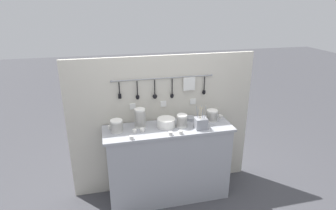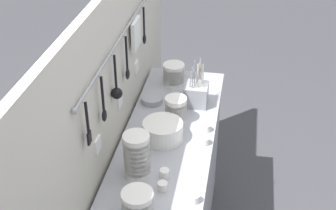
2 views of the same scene
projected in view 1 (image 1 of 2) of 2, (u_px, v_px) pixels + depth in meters
ground_plane at (168, 195)px, 3.58m from camera, size 20.00×20.00×0.00m
counter at (168, 163)px, 3.41m from camera, size 1.50×0.48×0.95m
back_wall at (163, 124)px, 3.52m from camera, size 2.30×0.09×1.74m
bowl_stack_back_corner at (212, 115)px, 3.40m from camera, size 0.13×0.13×0.14m
bowl_stack_nested_right at (182, 121)px, 3.24m from camera, size 0.12×0.12×0.15m
bowl_stack_short_front at (117, 126)px, 3.12m from camera, size 0.14×0.14×0.14m
bowl_stack_tall_left at (140, 118)px, 3.22m from camera, size 0.12×0.12×0.23m
plate_stack at (166, 123)px, 3.25m from camera, size 0.21×0.21×0.10m
steel_mixing_bowl at (191, 118)px, 3.45m from camera, size 0.13×0.13×0.04m
cutlery_caddy at (201, 123)px, 3.21m from camera, size 0.13×0.13×0.28m
cup_edge_near at (220, 117)px, 3.50m from camera, size 0.05×0.05×0.04m
cup_beside_plates at (181, 132)px, 3.08m from camera, size 0.05×0.05×0.04m
cup_back_right at (142, 130)px, 3.14m from camera, size 0.05×0.05×0.04m
cup_front_left at (135, 131)px, 3.11m from camera, size 0.05×0.05×0.04m
cup_back_left at (170, 133)px, 3.06m from camera, size 0.05×0.05×0.04m
cup_by_caddy at (110, 127)px, 3.21m from camera, size 0.05×0.05×0.04m
cup_edge_far at (131, 138)px, 2.96m from camera, size 0.05×0.05×0.04m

